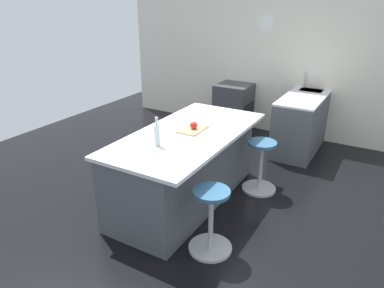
{
  "coord_description": "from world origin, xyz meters",
  "views": [
    {
      "loc": [
        3.36,
        1.9,
        2.38
      ],
      "look_at": [
        0.05,
        -0.03,
        0.77
      ],
      "focal_mm": 33.52,
      "sensor_mm": 36.0,
      "label": 1
    }
  ],
  "objects_px": {
    "water_bottle": "(157,134)",
    "apple_red": "(194,125)",
    "kitchen_island": "(185,166)",
    "oven_range": "(234,108)",
    "stool_middle": "(211,222)",
    "cutting_board": "(193,129)",
    "stool_by_window": "(260,168)"
  },
  "relations": [
    {
      "from": "water_bottle",
      "to": "apple_red",
      "type": "bearing_deg",
      "value": 169.42
    },
    {
      "from": "kitchen_island",
      "to": "water_bottle",
      "type": "xyz_separation_m",
      "value": [
        0.49,
        -0.04,
        0.57
      ]
    },
    {
      "from": "oven_range",
      "to": "stool_middle",
      "type": "xyz_separation_m",
      "value": [
        3.27,
        1.23,
        -0.11
      ]
    },
    {
      "from": "stool_middle",
      "to": "cutting_board",
      "type": "distance_m",
      "value": 1.18
    },
    {
      "from": "stool_by_window",
      "to": "oven_range",
      "type": "bearing_deg",
      "value": -147.0
    },
    {
      "from": "oven_range",
      "to": "stool_by_window",
      "type": "relative_size",
      "value": 1.28
    },
    {
      "from": "stool_by_window",
      "to": "cutting_board",
      "type": "xyz_separation_m",
      "value": [
        0.6,
        -0.66,
        0.6
      ]
    },
    {
      "from": "kitchen_island",
      "to": "apple_red",
      "type": "xyz_separation_m",
      "value": [
        -0.08,
        0.07,
        0.51
      ]
    },
    {
      "from": "water_bottle",
      "to": "oven_range",
      "type": "bearing_deg",
      "value": -171.13
    },
    {
      "from": "oven_range",
      "to": "stool_middle",
      "type": "bearing_deg",
      "value": 20.58
    },
    {
      "from": "apple_red",
      "to": "stool_middle",
      "type": "bearing_deg",
      "value": 39.64
    },
    {
      "from": "stool_by_window",
      "to": "stool_middle",
      "type": "height_order",
      "value": "same"
    },
    {
      "from": "kitchen_island",
      "to": "stool_by_window",
      "type": "distance_m",
      "value": 1.0
    },
    {
      "from": "water_bottle",
      "to": "cutting_board",
      "type": "bearing_deg",
      "value": 170.8
    },
    {
      "from": "stool_middle",
      "to": "cutting_board",
      "type": "xyz_separation_m",
      "value": [
        -0.78,
        -0.66,
        0.6
      ]
    },
    {
      "from": "oven_range",
      "to": "water_bottle",
      "type": "xyz_separation_m",
      "value": [
        3.08,
        0.48,
        0.59
      ]
    },
    {
      "from": "kitchen_island",
      "to": "apple_red",
      "type": "distance_m",
      "value": 0.52
    },
    {
      "from": "stool_by_window",
      "to": "water_bottle",
      "type": "xyz_separation_m",
      "value": [
        1.18,
        -0.75,
        0.71
      ]
    },
    {
      "from": "cutting_board",
      "to": "apple_red",
      "type": "relative_size",
      "value": 4.13
    },
    {
      "from": "stool_by_window",
      "to": "cutting_board",
      "type": "height_order",
      "value": "cutting_board"
    },
    {
      "from": "kitchen_island",
      "to": "apple_red",
      "type": "bearing_deg",
      "value": 139.84
    },
    {
      "from": "oven_range",
      "to": "water_bottle",
      "type": "height_order",
      "value": "water_bottle"
    },
    {
      "from": "stool_by_window",
      "to": "apple_red",
      "type": "distance_m",
      "value": 1.1
    },
    {
      "from": "oven_range",
      "to": "cutting_board",
      "type": "bearing_deg",
      "value": 12.95
    },
    {
      "from": "cutting_board",
      "to": "apple_red",
      "type": "bearing_deg",
      "value": 78.53
    },
    {
      "from": "oven_range",
      "to": "water_bottle",
      "type": "bearing_deg",
      "value": 8.87
    },
    {
      "from": "stool_by_window",
      "to": "water_bottle",
      "type": "distance_m",
      "value": 1.57
    },
    {
      "from": "stool_by_window",
      "to": "stool_middle",
      "type": "distance_m",
      "value": 1.38
    },
    {
      "from": "cutting_board",
      "to": "water_bottle",
      "type": "height_order",
      "value": "water_bottle"
    },
    {
      "from": "oven_range",
      "to": "kitchen_island",
      "type": "bearing_deg",
      "value": 11.32
    },
    {
      "from": "stool_middle",
      "to": "kitchen_island",
      "type": "bearing_deg",
      "value": -134.11
    },
    {
      "from": "oven_range",
      "to": "kitchen_island",
      "type": "height_order",
      "value": "kitchen_island"
    }
  ]
}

